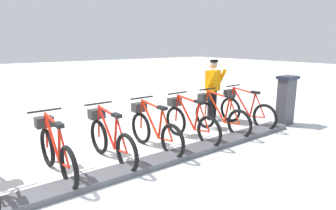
% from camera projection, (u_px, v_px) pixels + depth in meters
% --- Properties ---
extents(ground_plane, '(60.00, 60.00, 0.00)m').
position_uv_depth(ground_plane, '(84.00, 186.00, 4.20)').
color(ground_plane, silver).
extents(dock_rail_base, '(0.44, 10.21, 0.10)m').
position_uv_depth(dock_rail_base, '(83.00, 183.00, 4.18)').
color(dock_rail_base, '#47474C').
rests_on(dock_rail_base, ground).
extents(payment_kiosk, '(0.36, 0.52, 1.28)m').
position_uv_depth(payment_kiosk, '(286.00, 100.00, 7.27)').
color(payment_kiosk, '#38383D').
rests_on(payment_kiosk, ground).
extents(bike_docked_0, '(1.72, 0.54, 1.02)m').
position_uv_depth(bike_docked_0, '(244.00, 109.00, 7.22)').
color(bike_docked_0, black).
rests_on(bike_docked_0, ground).
extents(bike_docked_1, '(1.72, 0.54, 1.02)m').
position_uv_depth(bike_docked_1, '(219.00, 115.00, 6.67)').
color(bike_docked_1, black).
rests_on(bike_docked_1, ground).
extents(bike_docked_2, '(1.72, 0.54, 1.02)m').
position_uv_depth(bike_docked_2, '(189.00, 121.00, 6.12)').
color(bike_docked_2, black).
rests_on(bike_docked_2, ground).
extents(bike_docked_3, '(1.72, 0.54, 1.02)m').
position_uv_depth(bike_docked_3, '(153.00, 129.00, 5.57)').
color(bike_docked_3, black).
rests_on(bike_docked_3, ground).
extents(bike_docked_4, '(1.72, 0.54, 1.02)m').
position_uv_depth(bike_docked_4, '(110.00, 138.00, 5.02)').
color(bike_docked_4, black).
rests_on(bike_docked_4, ground).
extents(bike_docked_5, '(1.72, 0.54, 1.02)m').
position_uv_depth(bike_docked_5, '(55.00, 150.00, 4.47)').
color(bike_docked_5, black).
rests_on(bike_docked_5, ground).
extents(worker_near_rack, '(0.51, 0.68, 1.66)m').
position_uv_depth(worker_near_rack, '(213.00, 88.00, 7.67)').
color(worker_near_rack, white).
rests_on(worker_near_rack, ground).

